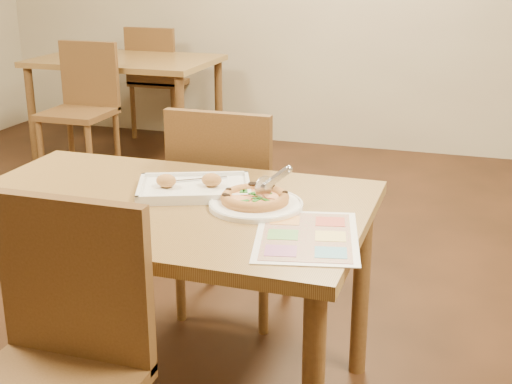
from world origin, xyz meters
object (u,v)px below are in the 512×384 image
(chair_near, at_px, (58,338))
(bg_chair_near, at_px, (84,94))
(bg_table, at_px, (126,70))
(bg_chair_far, at_px, (156,69))
(menu, at_px, (307,236))
(dining_table, at_px, (162,227))
(pizza_cutter, at_px, (273,181))
(chair_far, at_px, (227,190))
(plate, at_px, (256,205))
(pizza, at_px, (255,198))
(appetizer_tray, at_px, (194,188))

(chair_near, distance_m, bg_chair_near, 3.22)
(chair_near, xyz_separation_m, bg_table, (-1.60, 3.40, 0.07))
(bg_table, height_order, bg_chair_far, bg_chair_far)
(bg_chair_near, relative_size, menu, 1.20)
(dining_table, xyz_separation_m, bg_chair_near, (-1.60, 2.20, -0.07))
(bg_chair_near, height_order, bg_chair_far, same)
(chair_near, xyz_separation_m, pizza_cutter, (0.35, 0.68, 0.23))
(chair_far, bearing_deg, bg_chair_far, -59.35)
(chair_near, bearing_deg, pizza_cutter, 62.92)
(chair_near, height_order, bg_chair_far, same)
(dining_table, xyz_separation_m, menu, (0.51, -0.14, 0.09))
(plate, height_order, pizza, pizza)
(pizza_cutter, bearing_deg, dining_table, 133.59)
(bg_chair_far, xyz_separation_m, appetizer_tray, (1.67, -3.19, 0.17))
(pizza, bearing_deg, bg_table, 124.60)
(bg_chair_near, bearing_deg, chair_far, -44.94)
(pizza, relative_size, pizza_cutter, 1.69)
(dining_table, height_order, chair_far, chair_far)
(chair_far, relative_size, pizza_cutter, 3.75)
(chair_near, xyz_separation_m, appetizer_tray, (0.07, 0.71, 0.17))
(bg_chair_near, distance_m, bg_chair_far, 1.10)
(chair_near, bearing_deg, dining_table, 90.00)
(appetizer_tray, bearing_deg, plate, -17.04)
(dining_table, relative_size, pizza_cutter, 10.36)
(bg_chair_far, bearing_deg, plate, 120.27)
(chair_near, distance_m, menu, 0.70)
(bg_table, relative_size, bg_chair_near, 2.77)
(pizza_cutter, bearing_deg, bg_chair_far, 62.49)
(plate, relative_size, menu, 0.74)
(plate, bearing_deg, appetizer_tray, 162.96)
(plate, relative_size, pizza, 1.36)
(pizza, bearing_deg, menu, -42.34)
(bg_table, distance_m, pizza, 3.34)
(pizza_cutter, bearing_deg, bg_chair_near, 73.90)
(plate, bearing_deg, pizza_cutter, 39.59)
(bg_table, distance_m, pizza_cutter, 3.35)
(chair_far, xyz_separation_m, pizza, (0.30, -0.55, 0.18))
(chair_near, bearing_deg, chair_far, 90.00)
(chair_far, xyz_separation_m, pizza_cutter, (0.35, -0.53, 0.23))
(chair_far, height_order, bg_chair_near, same)
(bg_table, xyz_separation_m, bg_chair_near, (0.00, -0.60, -0.07))
(dining_table, bearing_deg, plate, 7.47)
(bg_chair_far, xyz_separation_m, plate, (1.90, -3.26, 0.16))
(chair_near, distance_m, pizza_cutter, 0.79)
(pizza, height_order, appetizer_tray, appetizer_tray)
(dining_table, distance_m, bg_chair_near, 2.72)
(bg_table, height_order, menu, menu)
(plate, xyz_separation_m, pizza_cutter, (0.04, 0.03, 0.07))
(chair_near, height_order, plate, chair_near)
(bg_table, relative_size, bg_chair_far, 2.77)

